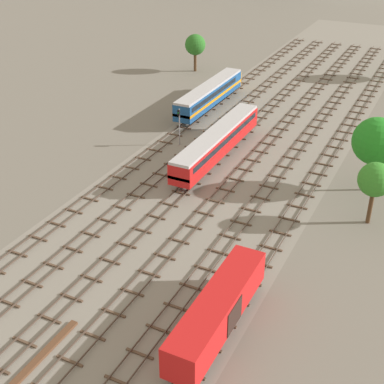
% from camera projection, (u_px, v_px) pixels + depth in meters
% --- Properties ---
extents(ground_plane, '(480.00, 480.00, 0.00)m').
position_uv_depth(ground_plane, '(246.00, 148.00, 75.41)').
color(ground_plane, slate).
extents(ballast_bed, '(26.07, 176.00, 0.01)m').
position_uv_depth(ballast_bed, '(246.00, 148.00, 75.41)').
color(ballast_bed, gray).
rests_on(ballast_bed, ground).
extents(track_far_left, '(2.40, 126.00, 0.29)m').
position_uv_depth(track_far_left, '(179.00, 131.00, 80.40)').
color(track_far_left, '#47382D').
rests_on(track_far_left, ground).
extents(track_left, '(2.40, 126.00, 0.29)m').
position_uv_depth(track_left, '(206.00, 136.00, 78.69)').
color(track_left, '#47382D').
rests_on(track_left, ground).
extents(track_centre_left, '(2.40, 126.00, 0.29)m').
position_uv_depth(track_centre_left, '(234.00, 141.00, 76.98)').
color(track_centre_left, '#47382D').
rests_on(track_centre_left, ground).
extents(track_centre, '(2.40, 126.00, 0.29)m').
position_uv_depth(track_centre, '(264.00, 147.00, 75.27)').
color(track_centre, '#47382D').
rests_on(track_centre, ground).
extents(track_centre_right, '(2.40, 126.00, 0.29)m').
position_uv_depth(track_centre_right, '(295.00, 153.00, 73.56)').
color(track_centre_right, '#47382D').
rests_on(track_centre_right, ground).
extents(track_right, '(2.40, 126.00, 0.29)m').
position_uv_depth(track_right, '(327.00, 159.00, 71.85)').
color(track_right, '#47382D').
rests_on(track_right, ground).
extents(freight_boxcar_right_nearest, '(2.87, 14.00, 3.60)m').
position_uv_depth(freight_boxcar_right_nearest, '(218.00, 310.00, 42.84)').
color(freight_boxcar_right_nearest, red).
rests_on(freight_boxcar_right_nearest, ground).
extents(passenger_coach_centre_left_near, '(2.96, 22.00, 3.80)m').
position_uv_depth(passenger_coach_centre_left_near, '(217.00, 141.00, 71.01)').
color(passenger_coach_centre_left_near, red).
rests_on(passenger_coach_centre_left_near, ground).
extents(diesel_railcar_far_left_mid, '(2.96, 20.50, 3.80)m').
position_uv_depth(diesel_railcar_far_left_mid, '(209.00, 94.00, 87.48)').
color(diesel_railcar_far_left_mid, '#194C8C').
rests_on(diesel_railcar_far_left_mid, ground).
extents(signal_post_nearest, '(0.28, 0.47, 5.32)m').
position_uv_depth(signal_post_nearest, '(179.00, 122.00, 74.67)').
color(signal_post_nearest, gray).
rests_on(signal_post_nearest, ground).
extents(lineside_tree_0, '(5.51, 5.51, 9.10)m').
position_uv_depth(lineside_tree_0, '(376.00, 141.00, 61.84)').
color(lineside_tree_0, '#4C331E').
rests_on(lineside_tree_0, ground).
extents(lineside_tree_1, '(3.66, 3.66, 7.07)m').
position_uv_depth(lineside_tree_1, '(375.00, 180.00, 56.04)').
color(lineside_tree_1, '#4C331E').
rests_on(lineside_tree_1, ground).
extents(lineside_tree_3, '(3.98, 3.98, 7.17)m').
position_uv_depth(lineside_tree_3, '(195.00, 45.00, 104.63)').
color(lineside_tree_3, '#4C331E').
rests_on(lineside_tree_3, ground).
extents(spare_rail_bundle, '(0.60, 10.00, 0.24)m').
position_uv_depth(spare_rail_bundle, '(34.00, 363.00, 41.04)').
color(spare_rail_bundle, brown).
rests_on(spare_rail_bundle, ground).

